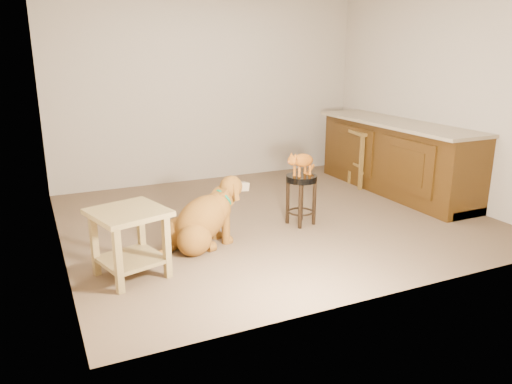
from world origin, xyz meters
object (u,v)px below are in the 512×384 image
wood_stool (367,157)px  padded_stool (301,190)px  golden_retriever (202,221)px  tabby_kitten (301,161)px  side_table (130,233)px

wood_stool → padded_stool: bearing=-148.6°
padded_stool → golden_retriever: size_ratio=0.51×
golden_retriever → tabby_kitten: (1.17, 0.16, 0.44)m
padded_stool → wood_stool: size_ratio=0.71×
side_table → golden_retriever: size_ratio=0.65×
wood_stool → tabby_kitten: size_ratio=1.77×
wood_stool → golden_retriever: size_ratio=0.72×
side_table → tabby_kitten: bearing=15.4°
wood_stool → side_table: size_ratio=1.10×
wood_stool → side_table: bearing=-156.9°
tabby_kitten → golden_retriever: bearing=174.9°
wood_stool → tabby_kitten: bearing=-148.8°
golden_retriever → tabby_kitten: tabby_kitten is taller
golden_retriever → side_table: bearing=-168.7°
padded_stool → tabby_kitten: bearing=-173.0°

